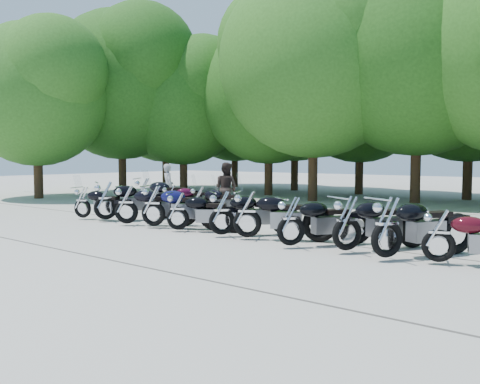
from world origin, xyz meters
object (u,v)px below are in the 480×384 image
Objects in this scene: motorcycle_0 at (83,201)px; motorcycle_2 at (126,203)px; motorcycle_8 at (347,221)px; rider_1 at (226,188)px; motorcycle_5 at (222,211)px; motorcycle_7 at (291,219)px; motorcycle_12 at (171,198)px; rider_0 at (168,186)px; motorcycle_11 at (144,193)px; motorcycle_1 at (106,199)px; motorcycle_10 at (439,233)px; motorcycle_6 at (247,212)px; motorcycle_4 at (178,210)px; motorcycle_3 at (153,204)px; motorcycle_13 at (199,200)px; motorcycle_9 at (387,225)px.

motorcycle_2 is at bearing -111.34° from motorcycle_0.
rider_1 reaches higher than motorcycle_8.
motorcycle_5 is 2.25m from motorcycle_7.
rider_0 reaches higher than motorcycle_12.
motorcycle_0 is 0.84× the size of motorcycle_11.
rider_0 is at bearing -40.12° from motorcycle_1.
motorcycle_10 is at bearing -143.07° from motorcycle_5.
motorcycle_4 is at bearing 64.55° from motorcycle_6.
motorcycle_6 is at bearing -159.39° from motorcycle_12.
motorcycle_1 is 1.08× the size of motorcycle_5.
motorcycle_6 is 2.72m from motorcycle_8.
motorcycle_11 is at bearing -16.48° from motorcycle_0.
rider_0 is (-8.75, 4.41, 0.22)m from motorcycle_7.
motorcycle_3 is 1.01× the size of motorcycle_8.
motorcycle_7 is at bearing -127.55° from motorcycle_2.
motorcycle_6 is 6.11m from motorcycle_12.
motorcycle_5 is at bearing 28.74° from motorcycle_8.
motorcycle_13 is (2.75, 0.07, -0.11)m from motorcycle_11.
motorcycle_7 is 1.09× the size of motorcycle_12.
motorcycle_1 reaches higher than motorcycle_6.
motorcycle_1 is 1.10× the size of motorcycle_7.
motorcycle_8 reaches higher than motorcycle_13.
motorcycle_8 is 1.89m from motorcycle_10.
motorcycle_1 is at bearing 69.90° from motorcycle_10.
motorcycle_10 is at bearing -132.38° from motorcycle_13.
motorcycle_9 is at bearing -127.28° from motorcycle_2.
motorcycle_8 reaches higher than motorcycle_12.
motorcycle_1 is 2.81m from motorcycle_11.
motorcycle_8 is 1.34× the size of rider_1.
motorcycle_6 is at bearing 175.13° from rider_0.
motorcycle_11 is (-1.20, 2.55, -0.00)m from motorcycle_1.
motorcycle_13 is at bearing 84.85° from rider_1.
motorcycle_9 is (4.47, -0.19, 0.05)m from motorcycle_5.
motorcycle_9 is 8.89m from rider_1.
rider_0 is at bearing 3.39° from motorcycle_5.
motorcycle_5 is 0.96× the size of motorcycle_8.
motorcycle_2 is at bearing 157.89° from motorcycle_12.
motorcycle_0 is at bearing 111.51° from motorcycle_13.
rider_0 is (-3.93, 4.22, 0.18)m from motorcycle_3.
motorcycle_3 is at bearing 28.88° from motorcycle_8.
motorcycle_10 is (1.88, 0.05, -0.09)m from motorcycle_8.
rider_1 is at bearing -157.78° from rider_0.
motorcycle_11 is at bearing -36.14° from motorcycle_1.
motorcycle_5 is at bearing -119.59° from motorcycle_4.
motorcycle_11 is (-0.18, 2.71, 0.11)m from motorcycle_0.
motorcycle_12 is at bearing 6.81° from motorcycle_5.
motorcycle_0 is 3.79m from motorcycle_13.
motorcycle_5 is 5.38m from motorcycle_10.
motorcycle_13 is at bearing 53.20° from motorcycle_10.
motorcycle_4 reaches higher than motorcycle_12.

